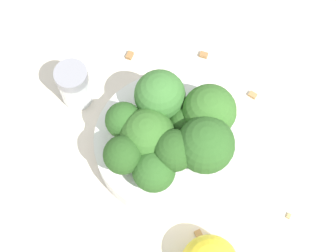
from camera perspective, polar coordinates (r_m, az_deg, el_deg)
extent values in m
plane|color=beige|center=(0.61, 0.00, -2.41)|extent=(3.00, 3.00, 0.00)
cylinder|color=white|center=(0.60, 0.00, -1.88)|extent=(0.16, 0.16, 0.03)
cylinder|color=#8EB770|center=(0.58, 1.63, -0.15)|extent=(0.02, 0.02, 0.02)
sphere|color=#28511E|center=(0.57, 1.67, 0.44)|extent=(0.03, 0.03, 0.03)
cylinder|color=#84AD66|center=(0.58, -0.81, 2.14)|extent=(0.02, 0.02, 0.03)
sphere|color=#3D7533|center=(0.56, -0.84, 3.14)|extent=(0.05, 0.05, 0.05)
cylinder|color=#8EB770|center=(0.57, -2.03, -1.76)|extent=(0.02, 0.02, 0.02)
sphere|color=#386B28|center=(0.55, -2.10, -1.01)|extent=(0.06, 0.06, 0.06)
cylinder|color=#8EB770|center=(0.56, 3.70, -2.84)|extent=(0.02, 0.02, 0.03)
sphere|color=#2D5B23|center=(0.54, 3.85, -1.92)|extent=(0.06, 0.06, 0.06)
cylinder|color=#8EB770|center=(0.58, 4.07, 0.58)|extent=(0.02, 0.02, 0.03)
sphere|color=#386B28|center=(0.56, 4.22, 1.52)|extent=(0.05, 0.05, 0.05)
cylinder|color=#8EB770|center=(0.56, 0.60, -3.32)|extent=(0.02, 0.02, 0.03)
sphere|color=#28511E|center=(0.54, 0.62, -2.50)|extent=(0.04, 0.04, 0.04)
cylinder|color=#7A9E5B|center=(0.56, -4.46, -3.69)|extent=(0.02, 0.02, 0.03)
sphere|color=#28511E|center=(0.54, -4.62, -2.94)|extent=(0.04, 0.04, 0.04)
cylinder|color=#8EB770|center=(0.56, -1.42, -5.13)|extent=(0.02, 0.02, 0.02)
sphere|color=#2D5B23|center=(0.54, -1.46, -4.57)|extent=(0.04, 0.04, 0.04)
cylinder|color=#8EB770|center=(0.58, -4.31, 0.24)|extent=(0.02, 0.02, 0.02)
sphere|color=#2D5B23|center=(0.56, -4.44, 0.98)|extent=(0.04, 0.04, 0.04)
cylinder|color=silver|center=(0.63, -9.40, 3.80)|extent=(0.03, 0.03, 0.05)
cylinder|color=gray|center=(0.60, -9.82, 5.06)|extent=(0.04, 0.04, 0.01)
cube|color=#AD7F4C|center=(0.64, 8.62, 3.21)|extent=(0.01, 0.01, 0.01)
cube|color=#AD7F4C|center=(0.58, 3.16, -10.92)|extent=(0.01, 0.01, 0.01)
cube|color=olive|center=(0.66, 3.65, 7.32)|extent=(0.01, 0.01, 0.01)
cube|color=tan|center=(0.60, 12.19, -8.89)|extent=(0.01, 0.01, 0.01)
cube|color=olive|center=(0.66, -3.93, 7.28)|extent=(0.01, 0.01, 0.01)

